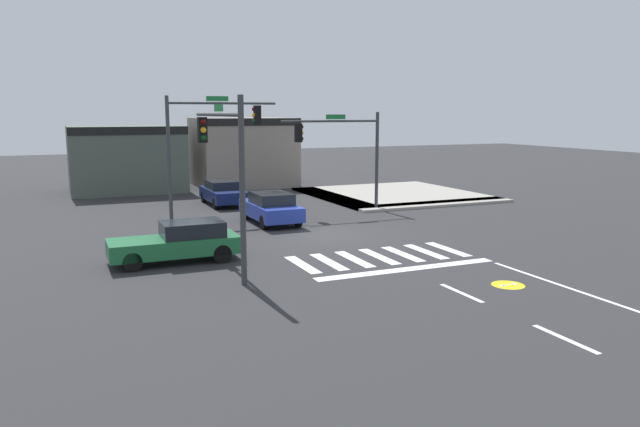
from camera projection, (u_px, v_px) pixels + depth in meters
ground_plane at (329, 234)px, 26.46m from camera, size 120.00×120.00×0.00m
crosswalk_near at (379, 256)px, 22.39m from camera, size 6.51×2.62×0.01m
lane_markings at (539, 307)px, 16.58m from camera, size 6.80×18.75×0.01m
bike_detector_marking at (508, 285)px, 18.69m from camera, size 1.01×1.01×0.01m
curb_corner_northeast at (390, 195)px, 38.31m from camera, size 10.00×10.60×0.15m
storefront_row at (190, 155)px, 42.33m from camera, size 15.08×6.08×4.86m
traffic_signal_northwest at (209, 133)px, 29.81m from camera, size 5.52×0.32×6.04m
traffic_signal_northeast at (342, 143)px, 31.80m from camera, size 5.56×0.32×5.27m
traffic_signal_southwest at (222, 152)px, 20.18m from camera, size 0.32×5.97×5.76m
car_green at (179, 242)px, 21.50m from camera, size 4.49×1.72×1.43m
car_blue at (271, 207)px, 29.04m from camera, size 1.88×4.37×1.48m
car_navy at (223, 192)px, 34.82m from camera, size 1.86×4.25×1.39m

